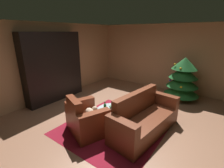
# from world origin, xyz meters

# --- Properties ---
(ground_plane) EXTENTS (8.01, 8.01, 0.00)m
(ground_plane) POSITION_xyz_m (0.00, 0.00, 0.00)
(ground_plane) COLOR #9A684C
(wall_back) EXTENTS (5.65, 0.06, 2.56)m
(wall_back) POSITION_xyz_m (0.00, 3.37, 1.28)
(wall_back) COLOR tan
(wall_back) RESTS_ON ground
(wall_left) EXTENTS (0.06, 6.79, 2.56)m
(wall_left) POSITION_xyz_m (-2.80, 0.00, 1.28)
(wall_left) COLOR tan
(wall_left) RESTS_ON ground
(area_rug) EXTENTS (2.27, 2.46, 0.01)m
(area_rug) POSITION_xyz_m (0.10, -0.16, 0.00)
(area_rug) COLOR maroon
(area_rug) RESTS_ON ground
(bookshelf_unit) EXTENTS (0.39, 2.02, 2.26)m
(bookshelf_unit) POSITION_xyz_m (-2.53, 0.19, 1.10)
(bookshelf_unit) COLOR black
(bookshelf_unit) RESTS_ON ground
(armchair_red) EXTENTS (1.17, 1.03, 0.89)m
(armchair_red) POSITION_xyz_m (-0.33, -0.71, 0.32)
(armchair_red) COLOR maroon
(armchair_red) RESTS_ON ground
(couch_red) EXTENTS (0.96, 2.02, 0.94)m
(couch_red) POSITION_xyz_m (0.76, 0.10, 0.32)
(couch_red) COLOR brown
(couch_red) RESTS_ON ground
(coffee_table) EXTENTS (0.75, 0.75, 0.41)m
(coffee_table) POSITION_xyz_m (-0.03, -0.10, 0.37)
(coffee_table) COLOR black
(coffee_table) RESTS_ON ground
(book_stack_on_table) EXTENTS (0.24, 0.16, 0.07)m
(book_stack_on_table) POSITION_xyz_m (0.00, -0.05, 0.45)
(book_stack_on_table) COLOR gray
(book_stack_on_table) RESTS_ON coffee_table
(bottle_on_table) EXTENTS (0.06, 0.06, 0.27)m
(bottle_on_table) POSITION_xyz_m (-0.08, -0.30, 0.52)
(bottle_on_table) COLOR #0F5B28
(bottle_on_table) RESTS_ON coffee_table
(decorated_tree) EXTENTS (1.15, 1.15, 1.47)m
(decorated_tree) POSITION_xyz_m (0.97, 2.62, 0.74)
(decorated_tree) COLOR brown
(decorated_tree) RESTS_ON ground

